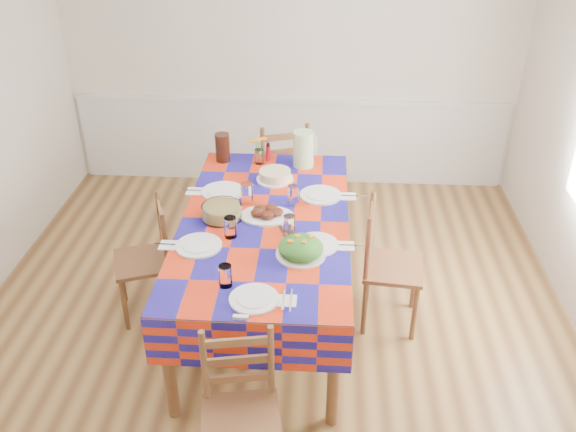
% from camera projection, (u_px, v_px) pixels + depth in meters
% --- Properties ---
extents(room, '(4.58, 5.08, 2.78)m').
position_uv_depth(room, '(268.00, 168.00, 3.78)').
color(room, brown).
rests_on(room, ground).
extents(wainscot, '(4.41, 0.06, 0.92)m').
position_uv_depth(wainscot, '(290.00, 138.00, 6.36)').
color(wainscot, silver).
rests_on(wainscot, room).
extents(dining_table, '(1.17, 2.18, 0.85)m').
position_uv_depth(dining_table, '(265.00, 231.00, 4.27)').
color(dining_table, brown).
rests_on(dining_table, room).
extents(setting_near_head, '(0.46, 0.31, 0.14)m').
position_uv_depth(setting_near_head, '(245.00, 290.00, 3.49)').
color(setting_near_head, white).
rests_on(setting_near_head, dining_table).
extents(setting_left_near, '(0.55, 0.33, 0.15)m').
position_uv_depth(setting_left_near, '(209.00, 239.00, 3.95)').
color(setting_left_near, white).
rests_on(setting_left_near, dining_table).
extents(setting_left_far, '(0.59, 0.35, 0.15)m').
position_uv_depth(setting_left_far, '(230.00, 192.00, 4.50)').
color(setting_left_far, white).
rests_on(setting_left_far, dining_table).
extents(setting_right_near, '(0.54, 0.31, 0.14)m').
position_uv_depth(setting_right_near, '(308.00, 237.00, 3.97)').
color(setting_right_near, white).
rests_on(setting_right_near, dining_table).
extents(setting_right_far, '(0.58, 0.33, 0.15)m').
position_uv_depth(setting_right_far, '(312.00, 195.00, 4.46)').
color(setting_right_far, white).
rests_on(setting_right_far, dining_table).
extents(meat_platter, '(0.38, 0.27, 0.07)m').
position_uv_depth(meat_platter, '(267.00, 213.00, 4.24)').
color(meat_platter, white).
rests_on(meat_platter, dining_table).
extents(salad_platter, '(0.32, 0.32, 0.13)m').
position_uv_depth(salad_platter, '(301.00, 248.00, 3.82)').
color(salad_platter, white).
rests_on(salad_platter, dining_table).
extents(pasta_bowl, '(0.28, 0.28, 0.10)m').
position_uv_depth(pasta_bowl, '(222.00, 212.00, 4.22)').
color(pasta_bowl, white).
rests_on(pasta_bowl, dining_table).
extents(cake, '(0.29, 0.29, 0.08)m').
position_uv_depth(cake, '(275.00, 176.00, 4.73)').
color(cake, white).
rests_on(cake, dining_table).
extents(serving_utensils, '(0.14, 0.31, 0.01)m').
position_uv_depth(serving_utensils, '(287.00, 230.00, 4.10)').
color(serving_utensils, black).
rests_on(serving_utensils, dining_table).
extents(flower_vase, '(0.15, 0.12, 0.24)m').
position_uv_depth(flower_vase, '(259.00, 152.00, 4.96)').
color(flower_vase, white).
rests_on(flower_vase, dining_table).
extents(hot_sauce, '(0.04, 0.04, 0.16)m').
position_uv_depth(hot_sauce, '(268.00, 152.00, 5.01)').
color(hot_sauce, red).
rests_on(hot_sauce, dining_table).
extents(green_pitcher, '(0.17, 0.17, 0.29)m').
position_uv_depth(green_pitcher, '(304.00, 149.00, 4.90)').
color(green_pitcher, '#C0E4A1').
rests_on(green_pitcher, dining_table).
extents(tea_pitcher, '(0.12, 0.12, 0.24)m').
position_uv_depth(tea_pitcher, '(223.00, 148.00, 4.99)').
color(tea_pitcher, black).
rests_on(tea_pitcher, dining_table).
extents(name_card, '(0.09, 0.03, 0.02)m').
position_uv_depth(name_card, '(241.00, 317.00, 3.31)').
color(name_card, white).
rests_on(name_card, dining_table).
extents(chair_near, '(0.47, 0.46, 0.93)m').
position_uv_depth(chair_near, '(241.00, 414.00, 3.24)').
color(chair_near, brown).
rests_on(chair_near, room).
extents(chair_far, '(0.57, 0.56, 1.04)m').
position_uv_depth(chair_far, '(281.00, 174.00, 5.57)').
color(chair_far, brown).
rests_on(chair_far, room).
extents(chair_left, '(0.51, 0.52, 0.93)m').
position_uv_depth(chair_left, '(148.00, 260.00, 4.48)').
color(chair_left, brown).
rests_on(chair_left, room).
extents(chair_right, '(0.46, 0.48, 0.98)m').
position_uv_depth(chair_right, '(387.00, 266.00, 4.37)').
color(chair_right, brown).
rests_on(chair_right, room).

